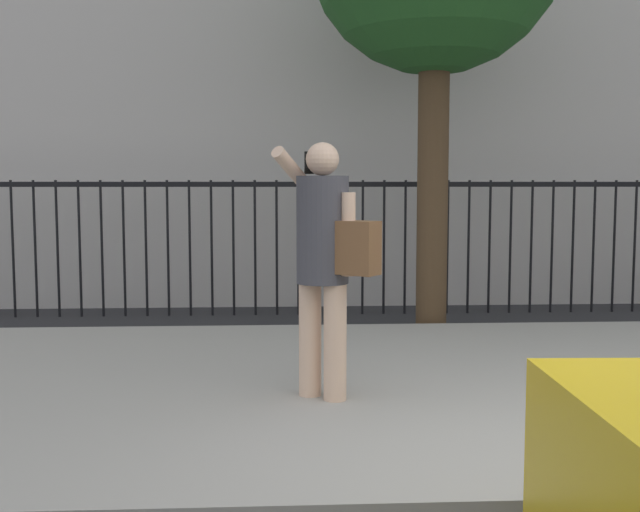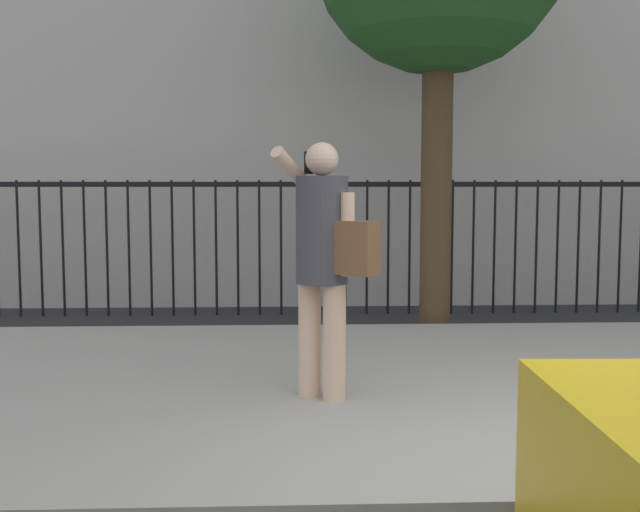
# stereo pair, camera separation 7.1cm
# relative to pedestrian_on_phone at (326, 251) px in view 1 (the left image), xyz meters

# --- Properties ---
(sidewalk) EXTENTS (28.00, 4.40, 0.15)m
(sidewalk) POSITION_rel_pedestrian_on_phone_xyz_m (1.34, 0.48, -1.05)
(sidewalk) COLOR #9E9B93
(sidewalk) RESTS_ON ground
(iron_fence) EXTENTS (12.03, 0.04, 1.60)m
(iron_fence) POSITION_rel_pedestrian_on_phone_xyz_m (1.34, 4.18, -0.10)
(iron_fence) COLOR black
(iron_fence) RESTS_ON ground
(pedestrian_on_phone) EXTENTS (0.71, 0.65, 1.68)m
(pedestrian_on_phone) POSITION_rel_pedestrian_on_phone_xyz_m (0.00, 0.00, 0.00)
(pedestrian_on_phone) COLOR beige
(pedestrian_on_phone) RESTS_ON sidewalk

